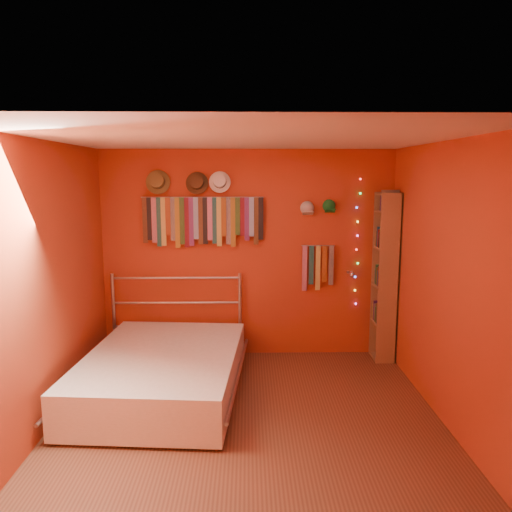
{
  "coord_description": "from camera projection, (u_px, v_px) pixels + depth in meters",
  "views": [
    {
      "loc": [
        -0.0,
        -4.21,
        2.21
      ],
      "look_at": [
        0.08,
        0.9,
        1.37
      ],
      "focal_mm": 35.0,
      "sensor_mm": 36.0,
      "label": 1
    }
  ],
  "objects": [
    {
      "name": "fedora_white",
      "position": [
        220.0,
        181.0,
        5.79
      ],
      "size": [
        0.25,
        0.14,
        0.25
      ],
      "rotation": [
        1.36,
        0.0,
        0.0
      ],
      "color": "white",
      "rests_on": "back_wall"
    },
    {
      "name": "right_wall",
      "position": [
        449.0,
        286.0,
        4.33
      ],
      "size": [
        0.02,
        3.5,
        2.5
      ],
      "primitive_type": "cube",
      "color": "#AC411B",
      "rests_on": "ground"
    },
    {
      "name": "cap_white",
      "position": [
        307.0,
        208.0,
        5.9
      ],
      "size": [
        0.17,
        0.21,
        0.17
      ],
      "color": "silver",
      "rests_on": "back_wall"
    },
    {
      "name": "back_wall",
      "position": [
        248.0,
        254.0,
        6.03
      ],
      "size": [
        3.5,
        0.02,
        2.5
      ],
      "primitive_type": "cube",
      "color": "#AC411B",
      "rests_on": "ground"
    },
    {
      "name": "cap_green",
      "position": [
        329.0,
        206.0,
        5.9
      ],
      "size": [
        0.17,
        0.21,
        0.17
      ],
      "color": "#1B7D2E",
      "rests_on": "back_wall"
    },
    {
      "name": "bed",
      "position": [
        163.0,
        372.0,
        5.02
      ],
      "size": [
        1.72,
        2.19,
        1.03
      ],
      "rotation": [
        0.0,
        0.0,
        -0.08
      ],
      "color": "#ACACB0",
      "rests_on": "ground"
    },
    {
      "name": "fedora_brown",
      "position": [
        197.0,
        183.0,
        5.79
      ],
      "size": [
        0.26,
        0.14,
        0.26
      ],
      "rotation": [
        1.36,
        0.0,
        0.0
      ],
      "color": "#4C311B",
      "rests_on": "back_wall"
    },
    {
      "name": "small_tie_rack",
      "position": [
        317.0,
        265.0,
        6.0
      ],
      "size": [
        0.4,
        0.03,
        0.56
      ],
      "color": "#ACACB0",
      "rests_on": "back_wall"
    },
    {
      "name": "bookshelf",
      "position": [
        388.0,
        276.0,
        5.88
      ],
      "size": [
        0.25,
        0.34,
        2.0
      ],
      "color": "#946043",
      "rests_on": "ground"
    },
    {
      "name": "ceiling",
      "position": [
        248.0,
        138.0,
        4.1
      ],
      "size": [
        3.5,
        3.5,
        0.02
      ],
      "primitive_type": "cube",
      "color": "white",
      "rests_on": "back_wall"
    },
    {
      "name": "ground",
      "position": [
        248.0,
        421.0,
        4.51
      ],
      "size": [
        3.5,
        3.5,
        0.0
      ],
      "primitive_type": "plane",
      "color": "brown",
      "rests_on": "ground"
    },
    {
      "name": "tie_rack",
      "position": [
        202.0,
        219.0,
        5.89
      ],
      "size": [
        1.45,
        0.03,
        0.61
      ],
      "color": "#ACACB0",
      "rests_on": "back_wall"
    },
    {
      "name": "left_wall",
      "position": [
        44.0,
        287.0,
        4.28
      ],
      "size": [
        0.02,
        3.5,
        2.5
      ],
      "primitive_type": "cube",
      "color": "#AC411B",
      "rests_on": "ground"
    },
    {
      "name": "reading_lamp",
      "position": [
        351.0,
        274.0,
        5.87
      ],
      "size": [
        0.06,
        0.28,
        0.08
      ],
      "color": "#ACACB0",
      "rests_on": "back_wall"
    },
    {
      "name": "fairy_lights",
      "position": [
        357.0,
        243.0,
        5.99
      ],
      "size": [
        0.06,
        0.02,
        1.54
      ],
      "color": "#FF3333",
      "rests_on": "back_wall"
    },
    {
      "name": "fedora_olive",
      "position": [
        157.0,
        181.0,
        5.78
      ],
      "size": [
        0.28,
        0.15,
        0.28
      ],
      "rotation": [
        1.36,
        0.0,
        0.0
      ],
      "color": "brown",
      "rests_on": "back_wall"
    }
  ]
}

